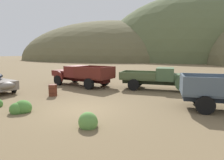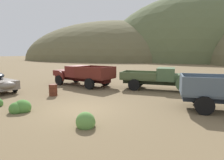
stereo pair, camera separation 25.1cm
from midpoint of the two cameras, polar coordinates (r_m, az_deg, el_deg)
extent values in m
plane|color=brown|center=(10.99, -8.43, -8.60)|extent=(300.00, 300.00, 0.00)
ellipsoid|color=brown|center=(89.71, -0.21, 6.03)|extent=(83.19, 59.21, 33.95)
ellipsoid|color=#56603D|center=(84.04, 23.70, 5.22)|extent=(76.95, 52.28, 51.18)
ellipsoid|color=slate|center=(16.28, -28.35, -1.35)|extent=(1.45, 1.71, 0.61)
cylinder|color=black|center=(17.32, -26.44, -2.08)|extent=(0.71, 0.40, 0.68)
cube|color=black|center=(18.80, -8.43, 0.40)|extent=(6.16, 2.61, 0.36)
cube|color=maroon|center=(20.35, -13.06, 2.14)|extent=(2.34, 2.26, 0.55)
cube|color=#B7B2A8|center=(21.03, -14.70, 2.20)|extent=(0.41, 1.22, 0.44)
cylinder|color=maroon|center=(20.94, -10.37, 1.40)|extent=(1.20, 0.49, 1.20)
cylinder|color=maroon|center=(19.50, -14.88, 0.78)|extent=(1.20, 0.49, 1.20)
cube|color=maroon|center=(19.12, -9.74, 2.62)|extent=(1.92, 2.39, 1.05)
cube|color=black|center=(19.56, -11.08, 3.32)|extent=(0.52, 1.72, 0.59)
cube|color=maroon|center=(17.67, -4.51, 0.76)|extent=(3.55, 2.92, 0.12)
cube|color=maroon|center=(18.46, -2.38, 2.76)|extent=(3.00, 0.92, 0.95)
cube|color=maroon|center=(16.79, -6.90, 2.18)|extent=(3.00, 0.92, 0.95)
cube|color=maroon|center=(16.71, -0.62, 2.21)|extent=(0.68, 2.13, 0.95)
cylinder|color=black|center=(21.01, -10.24, 0.66)|extent=(1.00, 0.53, 0.96)
cylinder|color=black|center=(19.50, -14.98, -0.05)|extent=(1.00, 0.53, 0.96)
cylinder|color=black|center=(18.45, -1.64, -0.23)|extent=(1.00, 0.53, 0.96)
cylinder|color=black|center=(16.71, -6.30, -1.14)|extent=(1.00, 0.53, 0.96)
cube|color=#232B1B|center=(16.91, 14.02, -0.61)|extent=(6.05, 1.05, 0.36)
cube|color=#47603D|center=(16.83, 21.64, 0.59)|extent=(1.94, 1.70, 0.55)
cube|color=#B7B2A8|center=(16.90, 24.65, 0.36)|extent=(0.10, 1.15, 0.44)
cylinder|color=#47603D|center=(15.88, 20.84, -1.08)|extent=(1.20, 0.20, 1.20)
cylinder|color=#47603D|center=(17.84, 20.61, -0.12)|extent=(1.20, 0.20, 1.20)
cube|color=#47603D|center=(16.79, 16.05, 1.68)|extent=(1.43, 1.94, 1.05)
cube|color=black|center=(16.75, 18.23, 2.30)|extent=(0.08, 1.63, 0.59)
cube|color=#495735|center=(17.08, 8.52, 0.44)|extent=(3.09, 2.06, 0.12)
cube|color=#495735|center=(16.06, 7.91, 1.18)|extent=(3.05, 0.15, 0.55)
cube|color=#495735|center=(18.02, 9.10, 1.90)|extent=(3.05, 0.15, 0.55)
cube|color=#495735|center=(17.36, 3.78, 1.75)|extent=(0.14, 2.00, 0.55)
cylinder|color=black|center=(17.93, 20.56, -0.98)|extent=(0.96, 0.30, 0.96)
cylinder|color=black|center=(16.18, 6.95, -1.45)|extent=(0.96, 0.30, 0.96)
cylinder|color=black|center=(18.20, 8.28, -0.42)|extent=(0.96, 0.30, 0.96)
cube|color=#4D5B67|center=(11.91, 26.57, -3.62)|extent=(2.82, 2.18, 0.12)
cube|color=#4D5B67|center=(10.85, 27.69, -1.88)|extent=(2.70, 0.27, 0.95)
cube|color=#4D5B67|center=(12.80, 25.91, -0.39)|extent=(2.70, 0.27, 0.95)
cube|color=#4D5B67|center=(11.65, 20.47, -0.84)|extent=(0.23, 2.02, 0.95)
cylinder|color=black|center=(10.95, 26.25, -6.81)|extent=(0.98, 0.34, 0.96)
cylinder|color=black|center=(12.97, 24.64, -4.50)|extent=(0.98, 0.34, 0.96)
cylinder|color=#5B2819|center=(14.78, -16.55, -2.85)|extent=(0.60, 0.60, 0.85)
torus|color=#401C11|center=(14.75, -16.58, -2.20)|extent=(0.64, 0.64, 0.03)
torus|color=#401C11|center=(14.81, -16.52, -3.50)|extent=(0.64, 0.64, 0.03)
ellipsoid|color=#5B8E42|center=(8.40, -6.98, -12.18)|extent=(0.84, 0.76, 0.86)
ellipsoid|color=#5B8E42|center=(8.56, -6.60, -12.23)|extent=(0.76, 0.69, 0.63)
ellipsoid|color=#4C8438|center=(11.47, -24.41, -7.36)|extent=(0.95, 0.86, 0.82)
ellipsoid|color=#4C8438|center=(11.41, -25.90, -7.69)|extent=(0.77, 0.69, 0.71)
camera|label=1|loc=(0.13, -89.49, 0.07)|focal=30.92mm
camera|label=2|loc=(0.13, 90.51, -0.07)|focal=30.92mm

